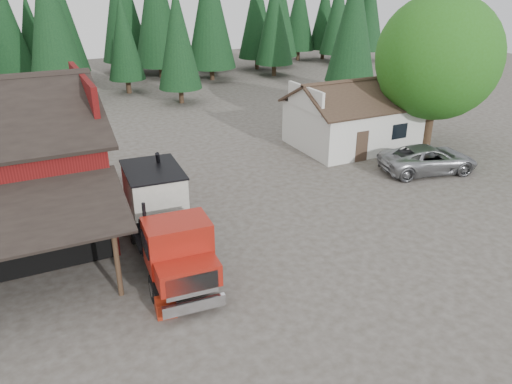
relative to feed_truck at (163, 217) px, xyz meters
name	(u,v)px	position (x,y,z in m)	size (l,w,h in m)	color
ground	(277,286)	(3.25, -4.03, -1.90)	(120.00, 120.00, 0.00)	#423D34
farmhouse	(354,122)	(16.25, 8.97, -0.24)	(8.60, 6.42, 4.65)	silver
deciduous_tree	(438,62)	(20.26, 5.94, 4.00)	(8.00, 8.00, 10.20)	#382619
conifer_backdrop	(94,85)	(3.25, 37.97, -1.90)	(76.00, 16.00, 16.00)	black
near_pine_b	(178,37)	(9.25, 25.97, 3.99)	(3.96, 3.96, 10.40)	#382619
near_pine_c	(354,22)	(25.25, 21.97, 4.99)	(4.84, 4.84, 12.40)	#382619
near_pine_d	(50,20)	(-0.75, 29.97, 5.49)	(5.28, 5.28, 13.40)	#382619
feed_truck	(163,217)	(0.00, 0.00, 0.00)	(3.00, 9.16, 4.07)	black
silver_car	(428,159)	(17.25, 2.65, -1.08)	(2.73, 5.92, 1.65)	#96999D
equip_box	(165,304)	(-1.12, -3.60, -1.60)	(0.70, 1.10, 0.60)	maroon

